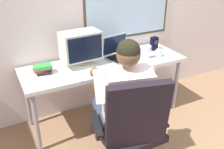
# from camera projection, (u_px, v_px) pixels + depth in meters

# --- Properties ---
(wall_rear) EXTENTS (5.72, 0.08, 2.65)m
(wall_rear) POSITION_uv_depth(u_px,v_px,m) (106.00, 0.00, 2.90)
(wall_rear) COLOR silver
(wall_rear) RESTS_ON ground
(desk) EXTENTS (1.84, 0.60, 0.72)m
(desk) POSITION_uv_depth(u_px,v_px,m) (105.00, 67.00, 2.83)
(desk) COLOR #98929C
(desk) RESTS_ON ground
(office_chair) EXTENTS (0.67, 0.62, 1.02)m
(office_chair) POSITION_uv_depth(u_px,v_px,m) (132.00, 126.00, 2.05)
(office_chair) COLOR black
(office_chair) RESTS_ON ground
(person_seated) EXTENTS (0.62, 0.83, 1.25)m
(person_seated) POSITION_uv_depth(u_px,v_px,m) (123.00, 100.00, 2.24)
(person_seated) COLOR #2F3B4F
(person_seated) RESTS_ON ground
(crt_monitor) EXTENTS (0.42, 0.27, 0.37)m
(crt_monitor) POSITION_uv_depth(u_px,v_px,m) (81.00, 46.00, 2.65)
(crt_monitor) COLOR beige
(crt_monitor) RESTS_ON desk
(laptop) EXTENTS (0.39, 0.36, 0.25)m
(laptop) POSITION_uv_depth(u_px,v_px,m) (118.00, 52.00, 2.93)
(laptop) COLOR gray
(laptop) RESTS_ON desk
(wine_glass) EXTENTS (0.07, 0.07, 0.15)m
(wine_glass) POSITION_uv_depth(u_px,v_px,m) (148.00, 50.00, 2.88)
(wine_glass) COLOR silver
(wine_glass) RESTS_ON desk
(desk_speaker) EXTENTS (0.09, 0.08, 0.16)m
(desk_speaker) POSITION_uv_depth(u_px,v_px,m) (154.00, 43.00, 3.14)
(desk_speaker) COLOR black
(desk_speaker) RESTS_ON desk
(book_stack) EXTENTS (0.19, 0.14, 0.09)m
(book_stack) POSITION_uv_depth(u_px,v_px,m) (43.00, 69.00, 2.54)
(book_stack) COLOR black
(book_stack) RESTS_ON desk
(coffee_mug) EXTENTS (0.07, 0.07, 0.09)m
(coffee_mug) POSITION_uv_depth(u_px,v_px,m) (159.00, 53.00, 2.95)
(coffee_mug) COLOR silver
(coffee_mug) RESTS_ON desk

